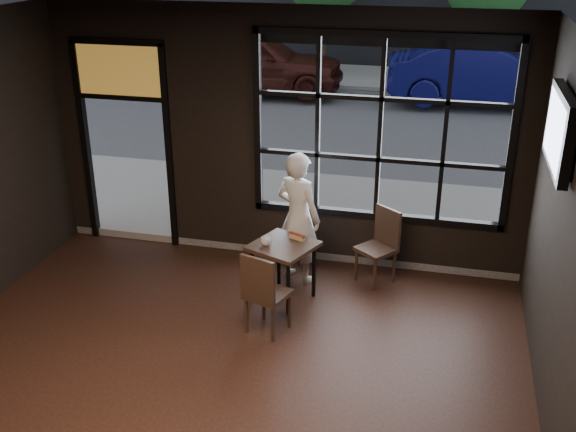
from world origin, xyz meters
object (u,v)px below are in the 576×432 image
(cafe_table, at_px, (283,272))
(navy_car, at_px, (482,73))
(man, at_px, (298,217))
(chair_near, at_px, (268,291))

(cafe_table, distance_m, navy_car, 10.23)
(navy_car, bearing_deg, cafe_table, 161.64)
(cafe_table, height_order, man, man)
(chair_near, distance_m, man, 1.26)
(cafe_table, xyz_separation_m, chair_near, (0.00, -0.68, 0.12))
(cafe_table, bearing_deg, navy_car, 98.80)
(cafe_table, relative_size, navy_car, 0.16)
(navy_car, bearing_deg, chair_near, 162.49)
(cafe_table, bearing_deg, man, 106.41)
(chair_near, xyz_separation_m, navy_car, (2.34, 10.63, 0.36))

